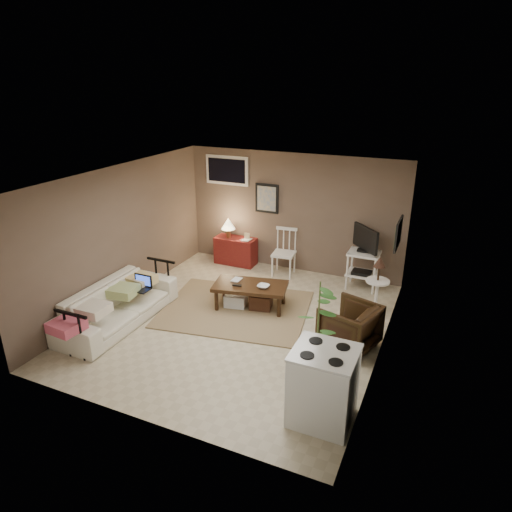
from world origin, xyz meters
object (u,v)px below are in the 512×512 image
at_px(sofa, 117,299).
at_px(armchair, 350,324).
at_px(side_table, 378,279).
at_px(potted_plant, 318,328).
at_px(tv_stand, 364,257).
at_px(stove, 323,386).
at_px(red_console, 235,248).
at_px(coffee_table, 250,294).
at_px(spindle_chair, 284,254).

relative_size(sofa, armchair, 2.91).
relative_size(side_table, potted_plant, 0.73).
xyz_separation_m(sofa, tv_stand, (3.35, 2.91, 0.22)).
height_order(potted_plant, stove, potted_plant).
distance_m(tv_stand, armchair, 2.13).
distance_m(red_console, stove, 4.94).
height_order(side_table, stove, side_table).
xyz_separation_m(coffee_table, spindle_chair, (0.02, 1.60, 0.18)).
bearing_deg(sofa, tv_stand, -49.05).
height_order(sofa, red_console, red_console).
height_order(coffee_table, side_table, side_table).
xyz_separation_m(tv_stand, side_table, (0.42, -0.94, 0.00)).
bearing_deg(sofa, coffee_table, -53.01).
bearing_deg(armchair, potted_plant, 3.71).
relative_size(red_console, side_table, 0.96).
xyz_separation_m(red_console, spindle_chair, (1.16, -0.11, 0.10)).
distance_m(sofa, potted_plant, 3.39).
distance_m(tv_stand, stove, 3.78).
bearing_deg(coffee_table, armchair, -15.35).
xyz_separation_m(spindle_chair, potted_plant, (1.60, -3.03, 0.32)).
height_order(coffee_table, tv_stand, tv_stand).
relative_size(sofa, spindle_chair, 2.31).
height_order(tv_stand, potted_plant, potted_plant).
xyz_separation_m(coffee_table, red_console, (-1.14, 1.71, 0.08)).
relative_size(red_console, tv_stand, 0.83).
relative_size(sofa, side_table, 2.09).
relative_size(coffee_table, stove, 1.44).
bearing_deg(side_table, spindle_chair, 154.79).
height_order(spindle_chair, potted_plant, potted_plant).
distance_m(spindle_chair, stove, 4.22).
height_order(tv_stand, armchair, tv_stand).
bearing_deg(red_console, side_table, -18.52).
bearing_deg(coffee_table, potted_plant, -41.50).
bearing_deg(stove, side_table, 87.90).
height_order(sofa, potted_plant, potted_plant).
xyz_separation_m(spindle_chair, tv_stand, (1.58, -0.01, 0.20)).
relative_size(coffee_table, side_table, 1.29).
xyz_separation_m(red_console, stove, (3.06, -3.88, 0.12)).
height_order(tv_stand, side_table, tv_stand).
xyz_separation_m(potted_plant, stove, (0.30, -0.73, -0.30)).
distance_m(spindle_chair, armchair, 2.79).
bearing_deg(side_table, stove, -92.10).
bearing_deg(potted_plant, armchair, 76.51).
height_order(tv_stand, stove, tv_stand).
xyz_separation_m(sofa, side_table, (3.77, 1.97, 0.22)).
relative_size(tv_stand, stove, 1.29).
xyz_separation_m(sofa, potted_plant, (3.37, -0.12, 0.34)).
relative_size(spindle_chair, potted_plant, 0.66).
relative_size(armchair, potted_plant, 0.52).
distance_m(sofa, spindle_chair, 3.41).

